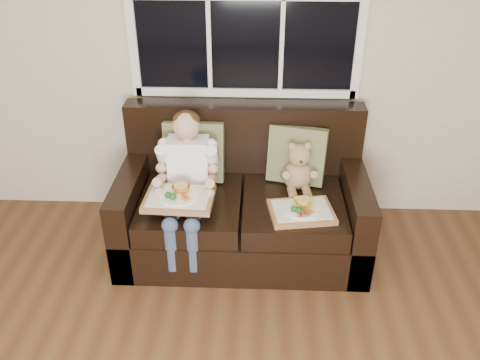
{
  "coord_description": "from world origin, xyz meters",
  "views": [
    {
      "loc": [
        0.37,
        -1.01,
        2.31
      ],
      "look_at": [
        0.25,
        1.85,
        0.62
      ],
      "focal_mm": 38.0,
      "sensor_mm": 36.0,
      "label": 1
    }
  ],
  "objects_px": {
    "teddy_bear": "(298,170)",
    "loveseat": "(243,206)",
    "child": "(187,172)",
    "tray_left": "(179,197)",
    "tray_right": "(301,210)"
  },
  "relations": [
    {
      "from": "loveseat",
      "to": "child",
      "type": "xyz_separation_m",
      "value": [
        -0.37,
        -0.12,
        0.34
      ]
    },
    {
      "from": "child",
      "to": "teddy_bear",
      "type": "height_order",
      "value": "child"
    },
    {
      "from": "tray_left",
      "to": "loveseat",
      "type": "bearing_deg",
      "value": 41.1
    },
    {
      "from": "loveseat",
      "to": "tray_right",
      "type": "xyz_separation_m",
      "value": [
        0.39,
        -0.29,
        0.17
      ]
    },
    {
      "from": "tray_left",
      "to": "child",
      "type": "bearing_deg",
      "value": 84.38
    },
    {
      "from": "child",
      "to": "tray_left",
      "type": "distance_m",
      "value": 0.21
    },
    {
      "from": "loveseat",
      "to": "teddy_bear",
      "type": "xyz_separation_m",
      "value": [
        0.38,
        0.04,
        0.29
      ]
    },
    {
      "from": "loveseat",
      "to": "child",
      "type": "height_order",
      "value": "child"
    },
    {
      "from": "teddy_bear",
      "to": "loveseat",
      "type": "bearing_deg",
      "value": -179.06
    },
    {
      "from": "teddy_bear",
      "to": "tray_left",
      "type": "relative_size",
      "value": 0.81
    },
    {
      "from": "teddy_bear",
      "to": "child",
      "type": "bearing_deg",
      "value": -172.73
    },
    {
      "from": "tray_right",
      "to": "tray_left",
      "type": "bearing_deg",
      "value": 172.54
    },
    {
      "from": "tray_left",
      "to": "tray_right",
      "type": "bearing_deg",
      "value": 4.33
    },
    {
      "from": "child",
      "to": "tray_right",
      "type": "relative_size",
      "value": 2.01
    },
    {
      "from": "teddy_bear",
      "to": "tray_left",
      "type": "xyz_separation_m",
      "value": [
        -0.78,
        -0.35,
        -0.02
      ]
    }
  ]
}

